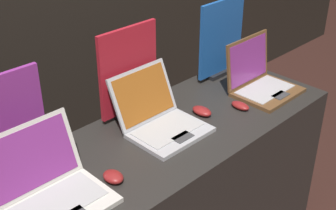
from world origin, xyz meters
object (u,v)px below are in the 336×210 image
object	(u,v)px
promo_stand_front	(5,128)
mouse_back	(240,106)
laptop_middle	(160,118)
promo_stand_back	(221,40)
mouse_front	(113,177)
laptop_front	(47,188)
laptop_back	(260,80)
mouse_middle	(202,111)
promo_stand_middle	(129,74)

from	to	relation	value
promo_stand_front	mouse_back	distance (m)	1.15
promo_stand_front	laptop_middle	world-z (taller)	promo_stand_front
promo_stand_front	promo_stand_back	size ratio (longest dim) A/B	0.96
mouse_front	promo_stand_front	world-z (taller)	promo_stand_front
mouse_back	promo_stand_back	xyz separation A→B (m)	(0.23, 0.33, 0.20)
laptop_front	mouse_front	distance (m)	0.26
mouse_front	laptop_back	xyz separation A→B (m)	(1.06, 0.05, 0.05)
laptop_front	mouse_middle	distance (m)	0.90
promo_stand_front	promo_stand_back	bearing A→B (deg)	-0.73
laptop_front	mouse_middle	size ratio (longest dim) A/B	3.58
laptop_front	mouse_front	bearing A→B (deg)	-16.53
mouse_front	promo_stand_back	bearing A→B (deg)	17.45
promo_stand_front	laptop_back	size ratio (longest dim) A/B	1.25
mouse_middle	mouse_back	size ratio (longest dim) A/B	1.06
promo_stand_middle	laptop_back	world-z (taller)	promo_stand_middle
promo_stand_front	laptop_middle	size ratio (longest dim) A/B	1.15
mouse_back	promo_stand_back	distance (m)	0.45
promo_stand_middle	promo_stand_back	distance (m)	0.66
mouse_middle	laptop_back	world-z (taller)	laptop_back
laptop_middle	laptop_back	world-z (taller)	laptop_back
mouse_front	promo_stand_front	size ratio (longest dim) A/B	0.22
promo_stand_back	mouse_middle	bearing A→B (deg)	-150.67
laptop_front	laptop_back	xyz separation A→B (m)	(1.31, -0.02, 0.00)
promo_stand_front	laptop_front	bearing A→B (deg)	-90.00
promo_stand_front	promo_stand_middle	world-z (taller)	promo_stand_middle
mouse_front	laptop_middle	distance (m)	0.43
mouse_front	mouse_middle	bearing A→B (deg)	8.79
laptop_front	mouse_back	distance (m)	1.08
laptop_back	mouse_back	bearing A→B (deg)	-167.81
laptop_front	promo_stand_middle	world-z (taller)	promo_stand_middle
laptop_front	promo_stand_back	size ratio (longest dim) A/B	0.88
laptop_front	mouse_back	world-z (taller)	laptop_front
laptop_front	promo_stand_back	world-z (taller)	promo_stand_back
laptop_middle	promo_stand_middle	bearing A→B (deg)	90.00
promo_stand_front	mouse_back	size ratio (longest dim) A/B	4.15
mouse_front	promo_stand_back	size ratio (longest dim) A/B	0.21
promo_stand_front	mouse_back	world-z (taller)	promo_stand_front
laptop_back	laptop_front	bearing A→B (deg)	179.02
laptop_back	mouse_front	bearing A→B (deg)	-177.20
laptop_front	mouse_middle	bearing A→B (deg)	1.64
laptop_front	promo_stand_back	distance (m)	1.35
laptop_middle	mouse_middle	world-z (taller)	laptop_middle
promo_stand_back	laptop_middle	bearing A→B (deg)	-164.53
promo_stand_back	mouse_front	bearing A→B (deg)	-162.55
laptop_front	laptop_back	distance (m)	1.31
mouse_middle	promo_stand_back	bearing A→B (deg)	29.33
promo_stand_front	mouse_middle	bearing A→B (deg)	-15.63
mouse_middle	mouse_back	distance (m)	0.21
laptop_middle	laptop_back	size ratio (longest dim) A/B	1.08
mouse_front	mouse_back	size ratio (longest dim) A/B	0.92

